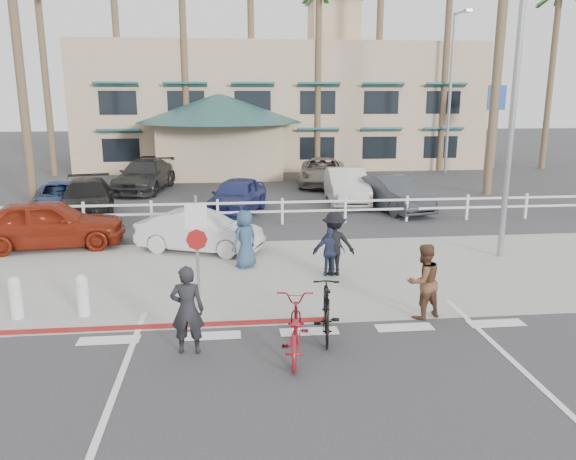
{
  "coord_description": "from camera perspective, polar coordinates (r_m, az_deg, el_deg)",
  "views": [
    {
      "loc": [
        -1.56,
        -9.97,
        4.72
      ],
      "look_at": [
        -0.15,
        3.36,
        1.5
      ],
      "focal_mm": 35.0,
      "sensor_mm": 36.0,
      "label": 1
    }
  ],
  "objects": [
    {
      "name": "lot_car_2",
      "position": [
        22.93,
        -5.26,
        3.45
      ],
      "size": [
        2.95,
        4.65,
        1.47
      ],
      "primitive_type": "imported",
      "rotation": [
        0.0,
        0.0,
        -0.3
      ],
      "color": "navy",
      "rests_on": "ground"
    },
    {
      "name": "info_sign",
      "position": [
        35.61,
        20.15,
        9.6
      ],
      "size": [
        1.2,
        0.16,
        5.6
      ],
      "primitive_type": null,
      "color": "navy",
      "rests_on": "ground"
    },
    {
      "name": "pedestrian_child",
      "position": [
        14.96,
        4.31,
        -2.21
      ],
      "size": [
        0.83,
        0.43,
        1.35
      ],
      "primitive_type": "imported",
      "rotation": [
        0.0,
        0.0,
        3.01
      ],
      "color": "navy",
      "rests_on": "ground"
    },
    {
      "name": "palm_11",
      "position": [
        28.94,
        20.64,
        17.2
      ],
      "size": [
        4.0,
        4.0,
        14.0
      ],
      "primitive_type": null,
      "color": "#23511F",
      "rests_on": "ground"
    },
    {
      "name": "palm_10",
      "position": [
        26.39,
        -25.65,
        15.01
      ],
      "size": [
        4.0,
        4.0,
        12.0
      ],
      "primitive_type": null,
      "color": "#23511F",
      "rests_on": "ground"
    },
    {
      "name": "streetlight_1",
      "position": [
        36.58,
        16.12,
        13.04
      ],
      "size": [
        0.6,
        2.0,
        9.5
      ],
      "primitive_type": null,
      "color": "gray",
      "rests_on": "ground"
    },
    {
      "name": "bike_red",
      "position": [
        10.51,
        0.65,
        -10.0
      ],
      "size": [
        0.97,
        2.09,
        1.06
      ],
      "primitive_type": "imported",
      "rotation": [
        0.0,
        0.0,
        3.0
      ],
      "color": "maroon",
      "rests_on": "ground"
    },
    {
      "name": "rider_black",
      "position": [
        12.46,
        13.59,
        -5.09
      ],
      "size": [
        0.97,
        0.86,
        1.65
      ],
      "primitive_type": "imported",
      "rotation": [
        0.0,
        0.0,
        3.49
      ],
      "color": "brown",
      "rests_on": "ground"
    },
    {
      "name": "rail_fence",
      "position": [
        21.0,
        -0.31,
        1.91
      ],
      "size": [
        29.4,
        0.16,
        1.0
      ],
      "primitive_type": null,
      "color": "silver",
      "rests_on": "ground"
    },
    {
      "name": "palm_7",
      "position": [
        37.58,
        15.76,
        16.5
      ],
      "size": [
        4.0,
        4.0,
        14.0
      ],
      "primitive_type": null,
      "color": "#23511F",
      "rests_on": "ground"
    },
    {
      "name": "lot_car_6",
      "position": [
        23.94,
        10.6,
        3.66
      ],
      "size": [
        2.65,
        4.63,
        1.44
      ],
      "primitive_type": "imported",
      "rotation": [
        0.0,
        0.0,
        0.27
      ],
      "color": "#2F3238",
      "rests_on": "ground"
    },
    {
      "name": "bike_black",
      "position": [
        11.29,
        3.92,
        -8.17
      ],
      "size": [
        0.78,
        1.9,
        1.11
      ],
      "primitive_type": "imported",
      "rotation": [
        0.0,
        0.0,
        3.0
      ],
      "color": "black",
      "rests_on": "ground"
    },
    {
      "name": "palm_4",
      "position": [
        36.11,
        -3.76,
        17.89
      ],
      "size": [
        4.0,
        4.0,
        15.0
      ],
      "primitive_type": null,
      "color": "#23511F",
      "rests_on": "ground"
    },
    {
      "name": "palm_6",
      "position": [
        37.41,
        9.29,
        19.14
      ],
      "size": [
        4.0,
        4.0,
        17.0
      ],
      "primitive_type": null,
      "color": "#23511F",
      "rests_on": "ground"
    },
    {
      "name": "pedestrian_b",
      "position": [
        15.68,
        -4.37,
        -0.92
      ],
      "size": [
        0.95,
        0.92,
        1.65
      ],
      "primitive_type": "imported",
      "rotation": [
        0.0,
        0.0,
        3.83
      ],
      "color": "navy",
      "rests_on": "ground"
    },
    {
      "name": "bike_path",
      "position": [
        9.39,
        4.54,
        -16.68
      ],
      "size": [
        12.0,
        16.0,
        0.01
      ],
      "primitive_type": "cube",
      "color": "#333335",
      "rests_on": "ground"
    },
    {
      "name": "palm_3",
      "position": [
        35.13,
        -10.51,
        17.01
      ],
      "size": [
        4.0,
        4.0,
        14.0
      ],
      "primitive_type": null,
      "color": "#23511F",
      "rests_on": "ground"
    },
    {
      "name": "cross_street",
      "position": [
        19.12,
        -1.2,
        -0.77
      ],
      "size": [
        40.0,
        5.0,
        0.01
      ],
      "primitive_type": "cube",
      "color": "#333335",
      "rests_on": "ground"
    },
    {
      "name": "curb_red",
      "position": [
        12.2,
        -12.53,
        -9.53
      ],
      "size": [
        7.0,
        0.25,
        0.02
      ],
      "primitive_type": "cube",
      "color": "maroon",
      "rests_on": "ground"
    },
    {
      "name": "parking_lot",
      "position": [
        28.4,
        -2.84,
        3.93
      ],
      "size": [
        50.0,
        16.0,
        0.01
      ],
      "primitive_type": "cube",
      "color": "#333335",
      "rests_on": "ground"
    },
    {
      "name": "pedestrian_a",
      "position": [
        15.02,
        4.69,
        -1.4
      ],
      "size": [
        1.18,
        0.75,
        1.73
      ],
      "primitive_type": "imported",
      "rotation": [
        0.0,
        0.0,
        3.05
      ],
      "color": "black",
      "rests_on": "ground"
    },
    {
      "name": "lot_car_4",
      "position": [
        29.39,
        -14.35,
        5.37
      ],
      "size": [
        2.96,
        5.6,
        1.55
      ],
      "primitive_type": "imported",
      "rotation": [
        0.0,
        0.0,
        -0.15
      ],
      "color": "black",
      "rests_on": "ground"
    },
    {
      "name": "car_white_sedan",
      "position": [
        17.5,
        -8.94,
        -0.15
      ],
      "size": [
        4.09,
        2.66,
        1.27
      ],
      "primitive_type": "imported",
      "rotation": [
        0.0,
        0.0,
        1.2
      ],
      "color": "silver",
      "rests_on": "ground"
    },
    {
      "name": "ground",
      "position": [
        11.14,
        2.63,
        -11.57
      ],
      "size": [
        140.0,
        140.0,
        0.0
      ],
      "primitive_type": "plane",
      "color": "#333335"
    },
    {
      "name": "bollard_1",
      "position": [
        13.52,
        -25.93,
        -6.21
      ],
      "size": [
        0.26,
        0.26,
        0.95
      ],
      "primitive_type": null,
      "color": "silver",
      "rests_on": "ground"
    },
    {
      "name": "lot_car_3",
      "position": [
        25.36,
        5.94,
        4.48
      ],
      "size": [
        1.96,
        4.79,
        1.54
      ],
      "primitive_type": "imported",
      "rotation": [
        0.0,
        0.0,
        -0.07
      ],
      "color": "beige",
      "rests_on": "ground"
    },
    {
      "name": "bollard_0",
      "position": [
        13.1,
        -20.14,
        -6.25
      ],
      "size": [
        0.26,
        0.26,
        0.95
      ],
      "primitive_type": null,
      "color": "silver",
      "rests_on": "ground"
    },
    {
      "name": "streetlight_0",
      "position": [
        17.44,
        21.95,
        11.84
      ],
      "size": [
        0.6,
        2.0,
        9.0
      ],
      "primitive_type": null,
      "color": "gray",
      "rests_on": "ground"
    },
    {
      "name": "lot_car_1",
      "position": [
        23.79,
        -19.73,
        3.04
      ],
      "size": [
        2.9,
        5.28,
        1.45
      ],
      "primitive_type": "imported",
      "rotation": [
        0.0,
        0.0,
        0.18
      ],
      "color": "black",
      "rests_on": "ground"
    },
    {
      "name": "palm_2",
      "position": [
        36.69,
        -17.02,
        18.07
      ],
      "size": [
        4.0,
        4.0,
        16.0
      ],
      "primitive_type": null,
      "color": "#23511F",
      "rests_on": "ground"
    },
    {
      "name": "car_red_compact",
      "position": [
        19.25,
        -23.14,
        0.62
      ],
      "size": [
        4.81,
        2.39,
        1.58
      ],
      "primitive_type": "imported",
      "rotation": [
        0.0,
        0.0,
        1.69
      ],
      "color": "maroon",
      "rests_on": "ground"
    },
    {
      "name": "rider_red",
      "position": [
        10.64,
        -10.19,
        -8.0
      ],
      "size": [
        0.65,
        0.45,
        1.71
      ],
      "primitive_type": "imported",
      "rotation": [
        0.0,
        0.0,
        3.08
      ],
      "color": "black",
      "rests_on": "ground"
    },
    {
      "name": "palm_5",
      "position": [
        35.45,
        3.09,
        16.36
      ],
      "size": [
        4.0,
        4.0,
        13.0
      ],
      "primitive_type": null,
      "color": "#23511F",
      "rests_on": "ground"
    },
    {
      "name": "building",
      "position": [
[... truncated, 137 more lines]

